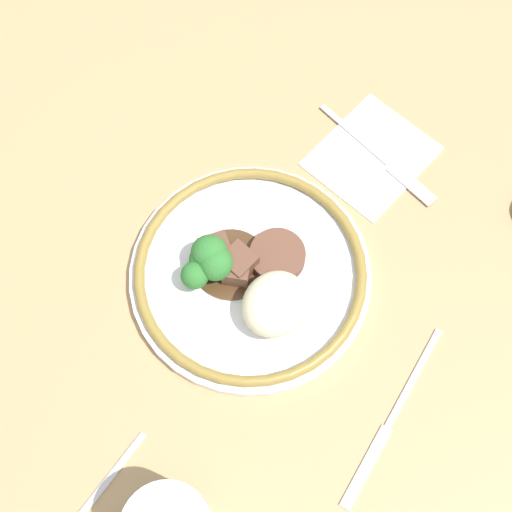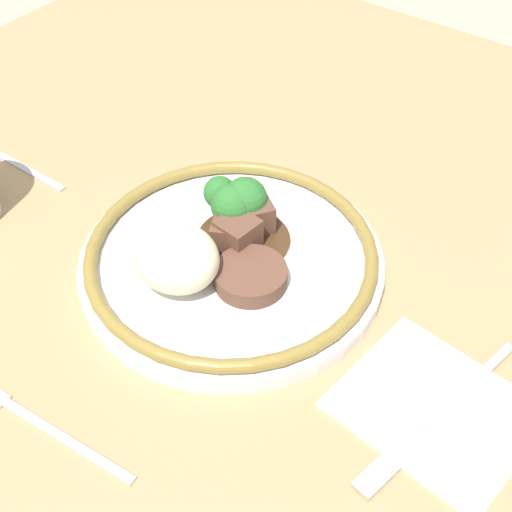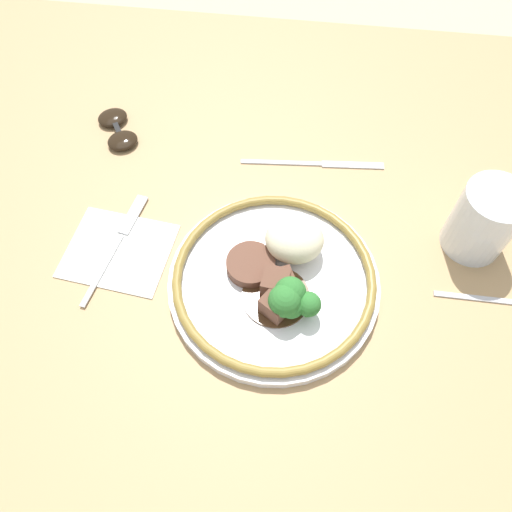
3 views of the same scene
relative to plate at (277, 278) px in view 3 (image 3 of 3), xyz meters
name	(u,v)px [view 3 (image 3 of 3)]	position (x,y,z in m)	size (l,w,h in m)	color
ground_plane	(244,290)	(-0.05, 0.01, -0.07)	(8.00, 8.00, 0.00)	tan
dining_table	(243,281)	(-0.05, 0.01, -0.04)	(1.15, 1.09, 0.05)	tan
napkin	(119,251)	(-0.22, 0.02, -0.02)	(0.15, 0.13, 0.00)	silver
plate	(277,278)	(0.00, 0.00, 0.00)	(0.27, 0.27, 0.07)	white
juice_glass	(482,223)	(0.25, 0.10, 0.03)	(0.08, 0.08, 0.10)	orange
fork	(121,237)	(-0.22, 0.04, -0.02)	(0.04, 0.18, 0.00)	#B7B7BC
knife	(318,164)	(0.04, 0.21, -0.02)	(0.21, 0.03, 0.00)	#B7B7BC
sunglasses	(117,129)	(-0.27, 0.24, -0.01)	(0.09, 0.10, 0.01)	black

